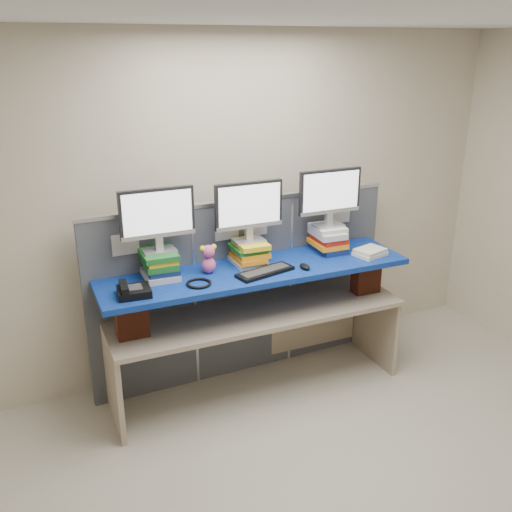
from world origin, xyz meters
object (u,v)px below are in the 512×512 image
blue_board (256,271)px  monitor_right (330,194)px  monitor_center (249,208)px  desk (256,326)px  monitor_left (157,216)px  desk_phone (133,291)px  keyboard (265,272)px

blue_board → monitor_right: size_ratio=4.47×
monitor_center → monitor_right: 0.70m
desk → monitor_left: (-0.71, 0.14, 0.96)m
desk → blue_board: blue_board is taller
desk → blue_board: 0.47m
monitor_right → desk_phone: monitor_right is taller
desk_phone → keyboard: bearing=4.4°
monitor_left → monitor_right: monitor_right is taller
blue_board → monitor_center: (-0.00, 0.12, 0.47)m
monitor_center → keyboard: monitor_center is taller
monitor_center → blue_board: bearing=-86.5°
monitor_center → monitor_right: monitor_right is taller
monitor_right → keyboard: bearing=-160.2°
blue_board → keyboard: keyboard is taller
blue_board → monitor_left: bearing=170.5°
blue_board → keyboard: size_ratio=5.04×
monitor_center → desk_phone: (-0.97, -0.21, -0.41)m
blue_board → keyboard: bearing=-80.8°
keyboard → blue_board: bearing=85.4°
desk → monitor_center: size_ratio=4.37×
monitor_center → keyboard: (0.02, -0.24, -0.43)m
keyboard → desk_phone: bearing=166.3°
monitor_center → keyboard: bearing=-83.6°
keyboard → monitor_center: bearing=82.6°
monitor_center → desk_phone: monitor_center is taller
desk → blue_board: (0.00, 0.00, 0.47)m
monitor_left → desk_phone: bearing=-136.5°
desk_phone → desk: bearing=11.7°
blue_board → desk_phone: (-0.97, -0.10, 0.06)m
desk → blue_board: size_ratio=0.98×
desk → monitor_left: monitor_left is taller
desk → monitor_left: bearing=170.5°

